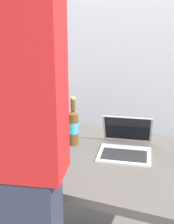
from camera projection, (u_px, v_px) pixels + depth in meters
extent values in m
cube|color=#56514C|center=(80.00, 154.00, 1.73)|extent=(1.47, 0.88, 0.04)
cylinder|color=#2D2D30|center=(23.00, 162.00, 2.41)|extent=(0.07, 0.07, 0.68)
cube|color=#B7BABC|center=(124.00, 155.00, 1.66)|extent=(0.34, 0.29, 0.01)
cube|color=#232326|center=(124.00, 155.00, 1.64)|extent=(0.27, 0.19, 0.00)
cube|color=#B7BABC|center=(127.00, 129.00, 1.79)|extent=(0.31, 0.15, 0.18)
cube|color=black|center=(127.00, 129.00, 1.79)|extent=(0.29, 0.13, 0.17)
cylinder|color=brown|center=(73.00, 129.00, 1.79)|extent=(0.06, 0.06, 0.20)
cone|color=brown|center=(73.00, 112.00, 1.76)|extent=(0.06, 0.06, 0.02)
cylinder|color=brown|center=(73.00, 105.00, 1.74)|extent=(0.03, 0.03, 0.07)
cylinder|color=#BFB74C|center=(73.00, 98.00, 1.73)|extent=(0.03, 0.03, 0.01)
cylinder|color=#38A5BF|center=(73.00, 128.00, 1.79)|extent=(0.06, 0.06, 0.07)
cylinder|color=#472B14|center=(61.00, 123.00, 1.94)|extent=(0.07, 0.07, 0.18)
cone|color=#472B14|center=(60.00, 108.00, 1.91)|extent=(0.07, 0.07, 0.02)
cylinder|color=#472B14|center=(60.00, 101.00, 1.90)|extent=(0.03, 0.03, 0.07)
cylinder|color=#BFB74C|center=(60.00, 95.00, 1.89)|extent=(0.03, 0.03, 0.01)
cylinder|color=#57C36F|center=(61.00, 121.00, 1.94)|extent=(0.07, 0.07, 0.06)
cylinder|color=#1E5123|center=(58.00, 131.00, 1.79)|extent=(0.07, 0.07, 0.19)
cone|color=#1E5123|center=(57.00, 114.00, 1.75)|extent=(0.07, 0.07, 0.02)
cylinder|color=#1E5123|center=(57.00, 106.00, 1.74)|extent=(0.03, 0.03, 0.09)
cylinder|color=#BFB74C|center=(57.00, 98.00, 1.72)|extent=(0.03, 0.03, 0.01)
cylinder|color=#949DB4|center=(58.00, 129.00, 1.78)|extent=(0.07, 0.07, 0.07)
cube|color=red|center=(5.00, 92.00, 1.03)|extent=(0.45, 0.28, 0.63)
cube|color=silver|center=(122.00, 43.00, 2.35)|extent=(6.00, 0.10, 2.60)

